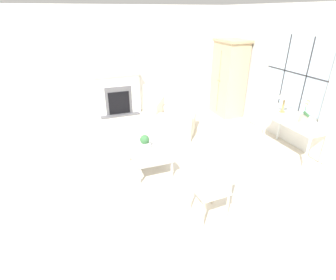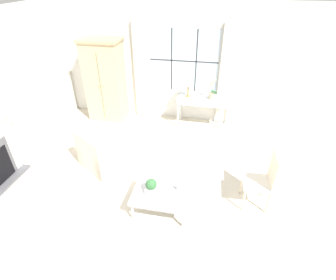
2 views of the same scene
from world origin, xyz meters
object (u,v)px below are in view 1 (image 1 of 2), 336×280
at_px(console_table, 295,123).
at_px(potted_orchid, 305,113).
at_px(armchair_upholstered, 172,123).
at_px(fireplace, 118,92).
at_px(side_chair_wooden, 214,187).
at_px(armoire, 228,78).
at_px(pillar_candle, 158,154).
at_px(potted_plant_small, 145,141).
at_px(table_lamp, 286,95).
at_px(coffee_table, 149,153).

height_order(console_table, potted_orchid, potted_orchid).
bearing_deg(armchair_upholstered, fireplace, -151.92).
bearing_deg(side_chair_wooden, potted_orchid, 111.99).
bearing_deg(armoire, side_chair_wooden, -33.99).
bearing_deg(side_chair_wooden, armchair_upholstered, 169.62).
height_order(potted_orchid, pillar_candle, potted_orchid).
bearing_deg(potted_orchid, console_table, 172.35).
relative_size(potted_orchid, potted_plant_small, 1.96).
xyz_separation_m(table_lamp, armchair_upholstered, (-1.31, -1.95, -0.84)).
relative_size(table_lamp, potted_orchid, 0.96).
height_order(console_table, potted_plant_small, console_table).
relative_size(fireplace, armoire, 0.96).
xyz_separation_m(fireplace, coffee_table, (3.06, -0.02, -0.33)).
height_order(armoire, console_table, armoire).
distance_m(armoire, potted_orchid, 2.64).
bearing_deg(coffee_table, potted_orchid, 78.63).
height_order(side_chair_wooden, potted_plant_small, side_chair_wooden).
xyz_separation_m(armoire, table_lamp, (2.07, 0.02, 0.12)).
height_order(coffee_table, potted_plant_small, potted_plant_small).
relative_size(table_lamp, armchair_upholstered, 0.39).
distance_m(armoire, potted_plant_small, 3.52).
distance_m(console_table, coffee_table, 2.96).
relative_size(armchair_upholstered, potted_plant_small, 4.86).
bearing_deg(armchair_upholstered, console_table, 49.04).
xyz_separation_m(side_chair_wooden, potted_plant_small, (-1.73, -0.47, -0.06)).
bearing_deg(table_lamp, fireplace, -136.81).
xyz_separation_m(potted_orchid, pillar_candle, (-0.32, -2.80, -0.51)).
height_order(fireplace, side_chair_wooden, fireplace).
bearing_deg(table_lamp, armchair_upholstered, -124.03).
xyz_separation_m(table_lamp, pillar_candle, (0.25, -2.82, -0.70)).
relative_size(armchair_upholstered, coffee_table, 1.39).
height_order(table_lamp, potted_orchid, potted_orchid).
xyz_separation_m(table_lamp, side_chair_wooden, (1.56, -2.47, -0.57)).
height_order(table_lamp, potted_plant_small, table_lamp).
xyz_separation_m(table_lamp, coffee_table, (-0.01, -2.91, -0.80)).
bearing_deg(armchair_upholstered, potted_orchid, 45.75).
xyz_separation_m(armoire, side_chair_wooden, (3.63, -2.45, -0.45)).
height_order(armoire, side_chair_wooden, armoire).
bearing_deg(fireplace, table_lamp, 43.19).
relative_size(table_lamp, pillar_candle, 3.80).
bearing_deg(table_lamp, armoire, -179.33).
distance_m(armchair_upholstered, potted_plant_small, 1.53).
xyz_separation_m(console_table, potted_orchid, (0.18, -0.02, 0.27)).
bearing_deg(console_table, fireplace, -140.07).
height_order(armchair_upholstered, potted_plant_small, armchair_upholstered).
height_order(coffee_table, pillar_candle, pillar_candle).
height_order(fireplace, table_lamp, fireplace).
xyz_separation_m(armoire, pillar_candle, (2.32, -2.80, -0.58)).
height_order(table_lamp, pillar_candle, table_lamp).
height_order(fireplace, armoire, armoire).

